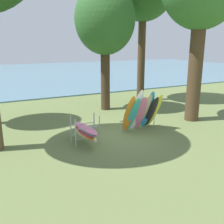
# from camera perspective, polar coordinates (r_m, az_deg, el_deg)

# --- Properties ---
(ground_plane) EXTENTS (80.00, 80.00, 0.00)m
(ground_plane) POSITION_cam_1_polar(r_m,az_deg,el_deg) (12.38, 3.18, -5.16)
(ground_plane) COLOR olive
(lake_water) EXTENTS (80.00, 36.00, 0.10)m
(lake_water) POSITION_cam_1_polar(r_m,az_deg,el_deg) (38.73, -18.09, 8.07)
(lake_water) COLOR slate
(lake_water) RESTS_ON ground
(tree_far_left_back) EXTENTS (3.73, 3.73, 7.83)m
(tree_far_left_back) POSITION_cam_1_polar(r_m,az_deg,el_deg) (16.67, -1.58, 19.60)
(tree_far_left_back) COLOR #42301E
(tree_far_left_back) RESTS_ON ground
(leaning_board_pile) EXTENTS (2.24, 1.16, 2.19)m
(leaning_board_pile) POSITION_cam_1_polar(r_m,az_deg,el_deg) (12.83, 6.70, -0.03)
(leaning_board_pile) COLOR orange
(leaning_board_pile) RESTS_ON ground
(board_storage_rack) EXTENTS (1.15, 2.13, 1.25)m
(board_storage_rack) POSITION_cam_1_polar(r_m,az_deg,el_deg) (11.30, -6.02, -4.26)
(board_storage_rack) COLOR #9EA0A5
(board_storage_rack) RESTS_ON ground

